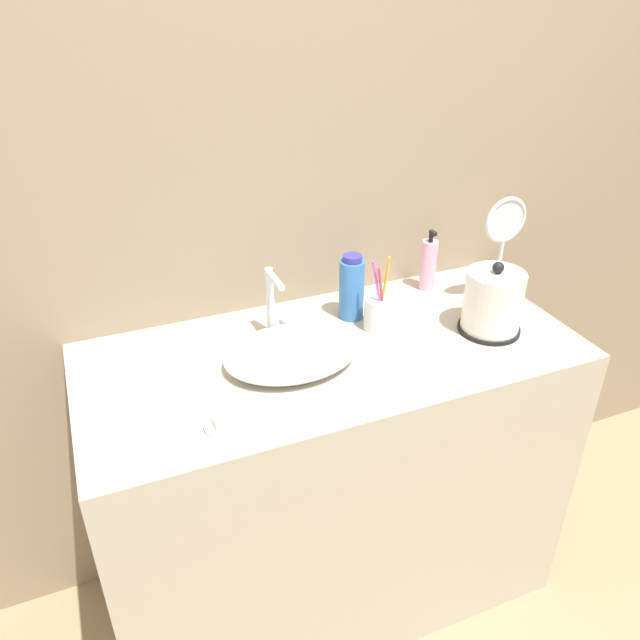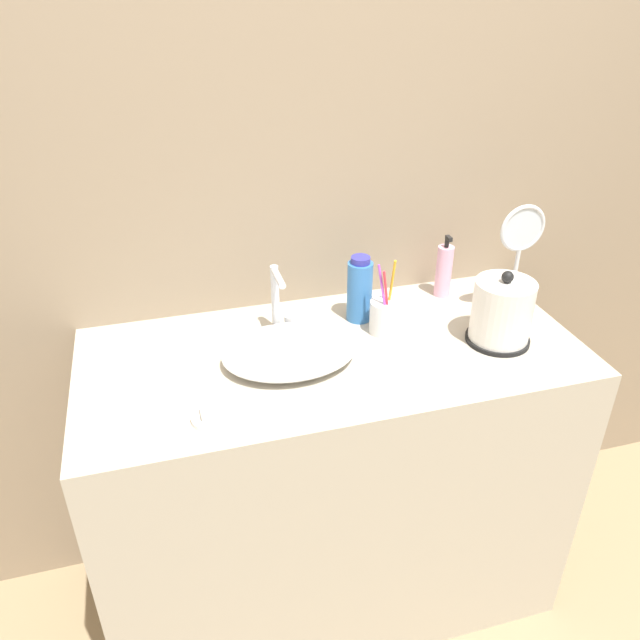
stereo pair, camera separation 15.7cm
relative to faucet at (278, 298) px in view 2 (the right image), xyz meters
The scene contains 10 objects.
wall_back 0.35m from the faucet, 58.37° to the left, with size 6.00×0.04×2.60m.
vanity_counter 0.59m from the faucet, 49.36° to the right, with size 1.31×0.60×0.92m.
sink_basin 0.16m from the faucet, 92.13° to the right, with size 0.34×0.26×0.06m.
faucet is the anchor object (origin of this frame).
electric_kettle 0.59m from the faucet, 20.25° to the right, with size 0.17×0.17×0.21m.
toothbrush_cup 0.29m from the faucet, 15.60° to the right, with size 0.08×0.08×0.22m.
lotion_bottle 0.53m from the faucet, ahead, with size 0.05×0.05×0.19m.
shampoo_bottle 0.23m from the faucet, ahead, with size 0.07×0.07×0.19m.
soap_dish 0.41m from the faucet, 124.22° to the right, with size 0.10×0.10×0.03m.
vanity_mirror 0.68m from the faucet, ahead, with size 0.13×0.09×0.32m.
Camera 2 is at (-0.41, -1.01, 1.81)m, focal length 35.00 mm.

